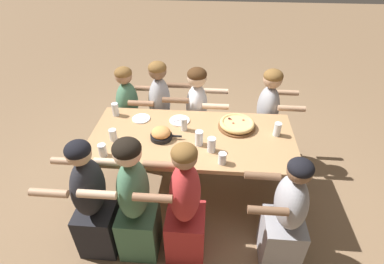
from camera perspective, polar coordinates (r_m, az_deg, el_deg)
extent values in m
plane|color=#896B4C|center=(3.32, 0.00, -11.55)|extent=(18.00, 18.00, 0.00)
cube|color=tan|center=(2.81, 0.00, -1.16)|extent=(1.91, 0.90, 0.04)
cube|color=#4C4C51|center=(2.98, -18.39, -10.74)|extent=(0.07, 0.07, 0.73)
cube|color=#4C4C51|center=(2.87, 17.93, -12.85)|extent=(0.07, 0.07, 0.73)
cube|color=#4C4C51|center=(3.52, -14.19, -1.60)|extent=(0.07, 0.07, 0.73)
cube|color=#4C4C51|center=(3.42, 15.66, -3.04)|extent=(0.07, 0.07, 0.73)
cylinder|color=brown|center=(2.94, 8.52, 1.03)|extent=(0.36, 0.36, 0.02)
torus|color=#DBB26B|center=(2.92, 8.58, 1.61)|extent=(0.34, 0.34, 0.04)
cylinder|color=#E5C675|center=(2.93, 8.57, 1.48)|extent=(0.28, 0.28, 0.04)
cylinder|color=#9E4C38|center=(2.90, 7.87, 1.70)|extent=(0.02, 0.02, 0.01)
cylinder|color=#9E4C38|center=(2.95, 7.36, 2.43)|extent=(0.02, 0.02, 0.01)
cylinder|color=#9E4C38|center=(2.96, 9.75, 2.27)|extent=(0.02, 0.02, 0.01)
cylinder|color=#9E4C38|center=(2.95, 7.12, 2.49)|extent=(0.02, 0.02, 0.01)
cylinder|color=#9E4C38|center=(2.96, 7.07, 2.62)|extent=(0.02, 0.02, 0.01)
cylinder|color=black|center=(2.78, -5.87, -0.83)|extent=(0.20, 0.20, 0.04)
cylinder|color=black|center=(2.75, -2.89, -0.80)|extent=(0.09, 0.02, 0.02)
ellipsoid|color=#D68E4C|center=(2.75, -5.93, -0.10)|extent=(0.18, 0.18, 0.10)
cylinder|color=white|center=(3.08, -9.66, 2.54)|extent=(0.18, 0.18, 0.01)
cube|color=#B7B7BC|center=(3.07, -9.68, 2.68)|extent=(0.12, 0.07, 0.01)
cylinder|color=white|center=(3.01, -2.40, 2.21)|extent=(0.20, 0.20, 0.01)
cube|color=#B7B7BC|center=(3.00, -2.40, 2.35)|extent=(0.12, 0.09, 0.01)
cylinder|color=silver|center=(2.85, -1.52, 1.51)|extent=(0.06, 0.06, 0.13)
cylinder|color=black|center=(2.86, -1.52, 1.06)|extent=(0.05, 0.05, 0.07)
cylinder|color=silver|center=(2.66, -16.68, -3.35)|extent=(0.07, 0.07, 0.12)
cylinder|color=black|center=(2.67, -16.59, -3.77)|extent=(0.06, 0.06, 0.07)
cylinder|color=silver|center=(2.89, 15.95, 0.51)|extent=(0.07, 0.07, 0.13)
cylinder|color=silver|center=(2.90, 15.90, 0.25)|extent=(0.06, 0.06, 0.10)
cylinder|color=silver|center=(3.16, -14.38, 4.19)|extent=(0.07, 0.07, 0.14)
cylinder|color=silver|center=(2.66, 1.35, -1.18)|extent=(0.07, 0.07, 0.14)
cylinder|color=black|center=(2.67, 1.34, -1.65)|extent=(0.06, 0.06, 0.09)
cylinder|color=silver|center=(2.81, -14.80, -0.54)|extent=(0.07, 0.07, 0.11)
cylinder|color=silver|center=(2.82, -14.74, -0.85)|extent=(0.06, 0.06, 0.07)
cylinder|color=silver|center=(2.49, 5.79, -5.01)|extent=(0.07, 0.07, 0.10)
cylinder|color=silver|center=(2.59, 3.74, -2.42)|extent=(0.07, 0.07, 0.13)
cylinder|color=silver|center=(2.60, 3.73, -2.67)|extent=(0.07, 0.07, 0.11)
cube|color=#99999E|center=(2.78, 16.46, -18.97)|extent=(0.32, 0.34, 0.47)
ellipsoid|color=#99999E|center=(2.42, 18.34, -12.55)|extent=(0.24, 0.36, 0.46)
sphere|color=brown|center=(2.21, 19.87, -7.05)|extent=(0.18, 0.18, 0.18)
ellipsoid|color=black|center=(2.19, 20.03, -6.44)|extent=(0.18, 0.18, 0.13)
cylinder|color=brown|center=(2.20, 14.25, -14.34)|extent=(0.28, 0.06, 0.06)
cylinder|color=brown|center=(2.43, 13.26, -8.16)|extent=(0.28, 0.06, 0.06)
cube|color=#99999E|center=(3.70, 13.19, -1.83)|extent=(0.32, 0.34, 0.47)
ellipsoid|color=#99999E|center=(3.43, 14.28, 4.58)|extent=(0.24, 0.36, 0.50)
sphere|color=tan|center=(3.27, 15.16, 9.73)|extent=(0.20, 0.20, 0.20)
ellipsoid|color=brown|center=(3.26, 15.26, 10.28)|extent=(0.20, 0.20, 0.14)
cylinder|color=tan|center=(3.57, 17.44, 7.16)|extent=(0.28, 0.06, 0.06)
cylinder|color=tan|center=(3.28, 18.44, 4.28)|extent=(0.28, 0.06, 0.06)
cube|color=silver|center=(3.65, 0.90, -1.28)|extent=(0.32, 0.34, 0.47)
ellipsoid|color=silver|center=(3.39, 0.97, 5.15)|extent=(0.24, 0.36, 0.48)
sphere|color=beige|center=(3.23, 1.03, 10.34)|extent=(0.21, 0.21, 0.21)
ellipsoid|color=#422814|center=(3.21, 1.04, 10.92)|extent=(0.21, 0.21, 0.15)
cylinder|color=beige|center=(3.48, 4.59, 7.77)|extent=(0.28, 0.06, 0.06)
cylinder|color=beige|center=(3.19, 4.50, 4.87)|extent=(0.28, 0.06, 0.06)
cube|color=#232328|center=(2.86, -17.15, -16.87)|extent=(0.32, 0.34, 0.47)
ellipsoid|color=#232328|center=(2.50, -19.13, -9.94)|extent=(0.24, 0.36, 0.52)
sphere|color=tan|center=(2.28, -20.81, -3.82)|extent=(0.19, 0.19, 0.19)
ellipsoid|color=black|center=(2.26, -20.98, -3.19)|extent=(0.19, 0.19, 0.13)
cylinder|color=tan|center=(2.42, -25.60, -10.44)|extent=(0.28, 0.06, 0.06)
cylinder|color=tan|center=(2.63, -22.46, -5.19)|extent=(0.28, 0.06, 0.06)
cube|color=#99999E|center=(3.70, -5.68, -0.96)|extent=(0.32, 0.34, 0.47)
ellipsoid|color=#99999E|center=(3.42, -6.18, 5.91)|extent=(0.24, 0.36, 0.55)
sphere|color=brown|center=(3.25, -6.60, 11.52)|extent=(0.19, 0.19, 0.19)
ellipsoid|color=brown|center=(3.24, -6.64, 12.07)|extent=(0.20, 0.20, 0.14)
cylinder|color=brown|center=(3.48, -2.45, 8.86)|extent=(0.28, 0.06, 0.06)
cylinder|color=brown|center=(3.18, -3.15, 6.05)|extent=(0.28, 0.06, 0.06)
cube|color=#B22D2D|center=(2.71, -1.26, -18.61)|extent=(0.32, 0.34, 0.47)
ellipsoid|color=#B22D2D|center=(2.32, -1.42, -11.40)|extent=(0.24, 0.36, 0.54)
sphere|color=#9E7051|center=(2.07, -1.57, -4.72)|extent=(0.19, 0.19, 0.19)
ellipsoid|color=brown|center=(2.05, -1.58, -4.03)|extent=(0.19, 0.19, 0.13)
cylinder|color=#9E7051|center=(2.15, -7.52, -12.34)|extent=(0.28, 0.06, 0.06)
cylinder|color=#9E7051|center=(2.39, -6.00, -6.25)|extent=(0.28, 0.06, 0.06)
cube|color=#477556|center=(3.78, -11.31, -0.67)|extent=(0.32, 0.34, 0.47)
ellipsoid|color=#477556|center=(3.52, -12.21, 5.57)|extent=(0.24, 0.36, 0.48)
sphere|color=#9E7051|center=(3.37, -12.92, 10.41)|extent=(0.19, 0.19, 0.19)
ellipsoid|color=brown|center=(3.35, -13.00, 10.91)|extent=(0.19, 0.19, 0.13)
cylinder|color=#9E7051|center=(3.57, -8.50, 8.21)|extent=(0.28, 0.06, 0.06)
cylinder|color=#9E7051|center=(3.28, -9.69, 5.41)|extent=(0.28, 0.06, 0.06)
cube|color=#477556|center=(2.77, -9.88, -17.83)|extent=(0.32, 0.34, 0.47)
ellipsoid|color=#477556|center=(2.39, -11.13, -10.63)|extent=(0.24, 0.36, 0.54)
sphere|color=beige|center=(2.14, -12.24, -3.85)|extent=(0.20, 0.20, 0.20)
ellipsoid|color=black|center=(2.12, -12.36, -3.11)|extent=(0.21, 0.21, 0.14)
cylinder|color=beige|center=(2.26, -17.65, -11.25)|extent=(0.28, 0.06, 0.06)
cylinder|color=beige|center=(2.48, -15.11, -5.55)|extent=(0.28, 0.06, 0.06)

